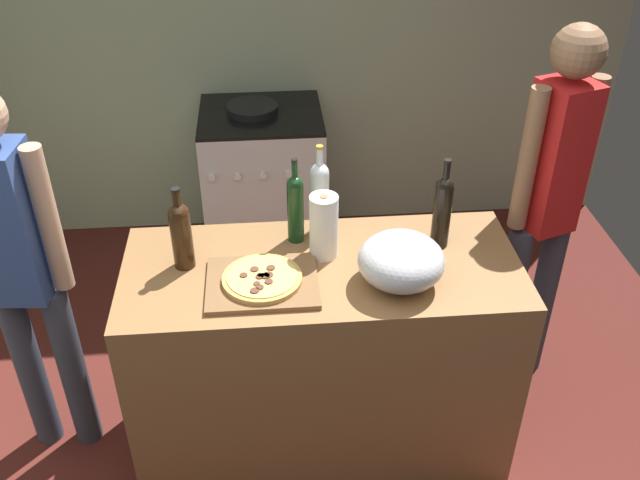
{
  "coord_description": "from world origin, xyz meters",
  "views": [
    {
      "loc": [
        0.01,
        -1.33,
        2.49
      ],
      "look_at": [
        0.2,
        0.87,
        0.99
      ],
      "focal_mm": 39.48,
      "sensor_mm": 36.0,
      "label": 1
    }
  ],
  "objects_px": {
    "mixing_bowl": "(401,261)",
    "wine_bottle_amber": "(443,208)",
    "wine_bottle_green": "(295,206)",
    "stove": "(264,185)",
    "pizza": "(262,278)",
    "person_in_stripes": "(20,265)",
    "paper_towel_roll": "(324,226)",
    "person_in_red": "(548,198)",
    "wine_bottle_dark": "(320,196)",
    "wine_bottle_clear": "(181,232)"
  },
  "relations": [
    {
      "from": "mixing_bowl",
      "to": "wine_bottle_amber",
      "type": "height_order",
      "value": "wine_bottle_amber"
    },
    {
      "from": "wine_bottle_green",
      "to": "stove",
      "type": "xyz_separation_m",
      "value": [
        -0.12,
        1.27,
        -0.63
      ]
    },
    {
      "from": "mixing_bowl",
      "to": "wine_bottle_green",
      "type": "xyz_separation_m",
      "value": [
        -0.36,
        0.31,
        0.06
      ]
    },
    {
      "from": "pizza",
      "to": "wine_bottle_green",
      "type": "xyz_separation_m",
      "value": [
        0.14,
        0.28,
        0.12
      ]
    },
    {
      "from": "mixing_bowl",
      "to": "person_in_stripes",
      "type": "height_order",
      "value": "person_in_stripes"
    },
    {
      "from": "mixing_bowl",
      "to": "paper_towel_roll",
      "type": "height_order",
      "value": "paper_towel_roll"
    },
    {
      "from": "paper_towel_roll",
      "to": "person_in_stripes",
      "type": "distance_m",
      "value": 1.14
    },
    {
      "from": "person_in_red",
      "to": "mixing_bowl",
      "type": "bearing_deg",
      "value": -147.47
    },
    {
      "from": "stove",
      "to": "person_in_stripes",
      "type": "relative_size",
      "value": 0.58
    },
    {
      "from": "wine_bottle_dark",
      "to": "person_in_red",
      "type": "distance_m",
      "value": 0.98
    },
    {
      "from": "pizza",
      "to": "stove",
      "type": "bearing_deg",
      "value": 89.37
    },
    {
      "from": "mixing_bowl",
      "to": "wine_bottle_clear",
      "type": "relative_size",
      "value": 0.94
    },
    {
      "from": "wine_bottle_amber",
      "to": "paper_towel_roll",
      "type": "bearing_deg",
      "value": -176.4
    },
    {
      "from": "pizza",
      "to": "wine_bottle_dark",
      "type": "bearing_deg",
      "value": 54.33
    },
    {
      "from": "mixing_bowl",
      "to": "wine_bottle_clear",
      "type": "bearing_deg",
      "value": 167.54
    },
    {
      "from": "stove",
      "to": "pizza",
      "type": "bearing_deg",
      "value": -90.63
    },
    {
      "from": "pizza",
      "to": "wine_bottle_amber",
      "type": "distance_m",
      "value": 0.73
    },
    {
      "from": "mixing_bowl",
      "to": "wine_bottle_dark",
      "type": "xyz_separation_m",
      "value": [
        -0.26,
        0.35,
        0.07
      ]
    },
    {
      "from": "paper_towel_roll",
      "to": "person_in_red",
      "type": "relative_size",
      "value": 0.15
    },
    {
      "from": "wine_bottle_clear",
      "to": "person_in_red",
      "type": "height_order",
      "value": "person_in_red"
    },
    {
      "from": "pizza",
      "to": "wine_bottle_dark",
      "type": "relative_size",
      "value": 0.75
    },
    {
      "from": "paper_towel_roll",
      "to": "wine_bottle_clear",
      "type": "xyz_separation_m",
      "value": [
        -0.52,
        -0.02,
        0.02
      ]
    },
    {
      "from": "pizza",
      "to": "paper_towel_roll",
      "type": "xyz_separation_m",
      "value": [
        0.24,
        0.17,
        0.1
      ]
    },
    {
      "from": "pizza",
      "to": "wine_bottle_amber",
      "type": "bearing_deg",
      "value": 16.19
    },
    {
      "from": "wine_bottle_green",
      "to": "wine_bottle_amber",
      "type": "xyz_separation_m",
      "value": [
        0.55,
        -0.08,
        0.01
      ]
    },
    {
      "from": "wine_bottle_green",
      "to": "wine_bottle_dark",
      "type": "relative_size",
      "value": 0.93
    },
    {
      "from": "wine_bottle_clear",
      "to": "stove",
      "type": "distance_m",
      "value": 1.57
    },
    {
      "from": "wine_bottle_green",
      "to": "person_in_stripes",
      "type": "relative_size",
      "value": 0.22
    },
    {
      "from": "person_in_red",
      "to": "wine_bottle_green",
      "type": "bearing_deg",
      "value": -172.39
    },
    {
      "from": "paper_towel_roll",
      "to": "wine_bottle_amber",
      "type": "distance_m",
      "value": 0.46
    },
    {
      "from": "wine_bottle_green",
      "to": "wine_bottle_dark",
      "type": "xyz_separation_m",
      "value": [
        0.1,
        0.04,
        0.01
      ]
    },
    {
      "from": "mixing_bowl",
      "to": "paper_towel_roll",
      "type": "xyz_separation_m",
      "value": [
        -0.26,
        0.2,
        0.03
      ]
    },
    {
      "from": "wine_bottle_clear",
      "to": "mixing_bowl",
      "type": "bearing_deg",
      "value": -12.46
    },
    {
      "from": "wine_bottle_green",
      "to": "person_in_stripes",
      "type": "distance_m",
      "value": 1.05
    },
    {
      "from": "wine_bottle_dark",
      "to": "mixing_bowl",
      "type": "bearing_deg",
      "value": -53.74
    },
    {
      "from": "wine_bottle_green",
      "to": "wine_bottle_dark",
      "type": "height_order",
      "value": "wine_bottle_dark"
    },
    {
      "from": "wine_bottle_green",
      "to": "person_in_red",
      "type": "height_order",
      "value": "person_in_red"
    },
    {
      "from": "pizza",
      "to": "wine_bottle_clear",
      "type": "xyz_separation_m",
      "value": [
        -0.28,
        0.15,
        0.12
      ]
    },
    {
      "from": "wine_bottle_green",
      "to": "stove",
      "type": "height_order",
      "value": "wine_bottle_green"
    },
    {
      "from": "wine_bottle_green",
      "to": "paper_towel_roll",
      "type": "bearing_deg",
      "value": -48.41
    },
    {
      "from": "wine_bottle_clear",
      "to": "person_in_red",
      "type": "distance_m",
      "value": 1.51
    },
    {
      "from": "wine_bottle_clear",
      "to": "wine_bottle_green",
      "type": "relative_size",
      "value": 0.93
    },
    {
      "from": "pizza",
      "to": "mixing_bowl",
      "type": "distance_m",
      "value": 0.5
    },
    {
      "from": "wine_bottle_amber",
      "to": "person_in_stripes",
      "type": "relative_size",
      "value": 0.23
    },
    {
      "from": "wine_bottle_dark",
      "to": "person_in_stripes",
      "type": "distance_m",
      "value": 1.15
    },
    {
      "from": "wine_bottle_amber",
      "to": "person_in_red",
      "type": "distance_m",
      "value": 0.57
    },
    {
      "from": "mixing_bowl",
      "to": "paper_towel_roll",
      "type": "bearing_deg",
      "value": 142.55
    },
    {
      "from": "wine_bottle_green",
      "to": "stove",
      "type": "bearing_deg",
      "value": 95.45
    },
    {
      "from": "person_in_stripes",
      "to": "person_in_red",
      "type": "relative_size",
      "value": 0.96
    },
    {
      "from": "stove",
      "to": "person_in_red",
      "type": "distance_m",
      "value": 1.72
    }
  ]
}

